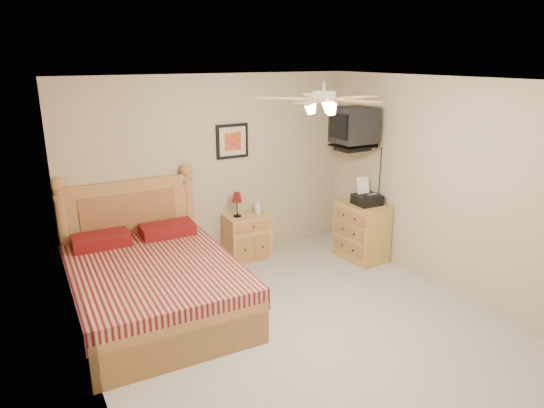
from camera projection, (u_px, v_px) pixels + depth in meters
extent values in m
plane|color=#A6A296|center=(305.00, 332.00, 4.97)|extent=(4.50, 4.50, 0.00)
cube|color=white|center=(311.00, 81.00, 4.24)|extent=(4.00, 4.50, 0.04)
cube|color=tan|center=(214.00, 170.00, 6.47)|extent=(4.00, 0.04, 2.50)
cube|color=tan|center=(530.00, 326.00, 2.73)|extent=(4.00, 0.04, 2.50)
cube|color=tan|center=(87.00, 258.00, 3.65)|extent=(0.04, 4.50, 2.50)
cube|color=tan|center=(453.00, 189.00, 5.55)|extent=(0.04, 4.50, 2.50)
cube|color=tan|center=(247.00, 237.00, 6.71)|extent=(0.60, 0.46, 0.63)
imported|color=silver|center=(258.00, 207.00, 6.62)|extent=(0.10, 0.10, 0.22)
cube|color=black|center=(232.00, 141.00, 6.47)|extent=(0.46, 0.04, 0.46)
cube|color=#B8883D|center=(362.00, 231.00, 6.68)|extent=(0.49, 0.69, 0.79)
imported|color=#BCB295|center=(354.00, 199.00, 6.72)|extent=(0.30, 0.35, 0.03)
imported|color=tan|center=(353.00, 197.00, 6.76)|extent=(0.18, 0.25, 0.02)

